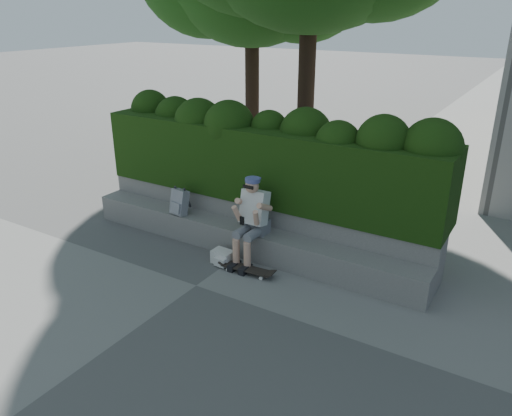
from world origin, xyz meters
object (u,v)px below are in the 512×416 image
Objects in this scene: person at (252,217)px; skateboard at (247,269)px; backpack_plaid at (179,202)px; backpack_ground at (223,257)px.

person reaches higher than skateboard.
backpack_plaid is 1.34× the size of backpack_ground.
skateboard is at bearing -6.43° from backpack_plaid.
backpack_plaid is at bearing 160.08° from skateboard.
person is 1.51m from backpack_plaid.
backpack_plaid is (-1.51, 0.08, -0.09)m from person.
backpack_ground reaches higher than skateboard.
backpack_ground is (1.14, -0.38, -0.56)m from backpack_plaid.
skateboard is at bearing -70.28° from person.
backpack_plaid is (-1.64, 0.46, 0.60)m from skateboard.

